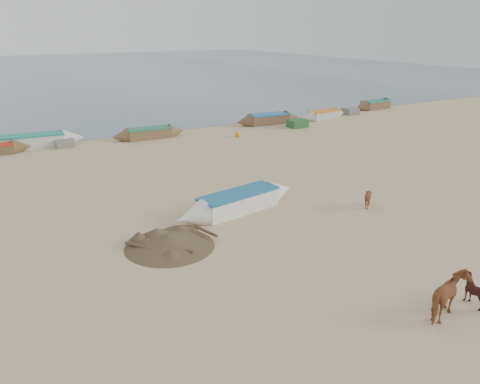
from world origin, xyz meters
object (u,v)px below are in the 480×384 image
object	(u,v)px
cow_adult	(450,297)
near_canoe	(239,202)
calf_front	(368,198)
calf_right	(479,291)

from	to	relation	value
cow_adult	near_canoe	distance (m)	10.33
calf_front	near_canoe	bearing A→B (deg)	-112.99
calf_front	calf_right	size ratio (longest dim) A/B	1.09
calf_right	cow_adult	bearing A→B (deg)	71.84
cow_adult	near_canoe	xyz separation A→B (m)	(-1.08, 10.27, -0.23)
calf_front	calf_right	distance (m)	8.12
cow_adult	near_canoe	size ratio (longest dim) A/B	0.24
calf_right	near_canoe	distance (m)	10.56
near_canoe	calf_front	bearing A→B (deg)	-36.68
cow_adult	calf_right	distance (m)	1.41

